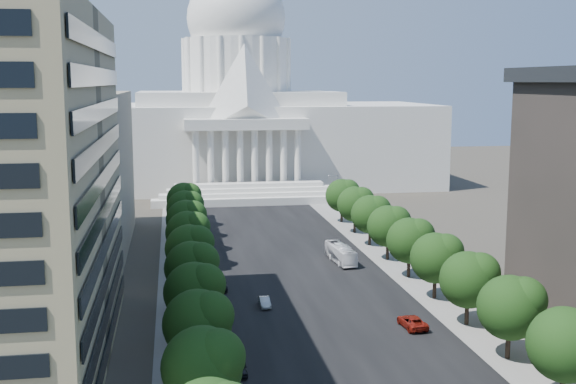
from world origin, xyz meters
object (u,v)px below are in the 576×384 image
car_silver (264,302)px  car_dark_b (219,285)px  car_red (412,322)px  city_bus (341,254)px  car_dark_a (239,368)px

car_silver → car_dark_b: size_ratio=0.74×
car_red → car_silver: bearing=-37.6°
car_red → city_bus: (-1.28, 35.48, 0.80)m
car_silver → car_dark_b: 11.28m
car_silver → city_bus: (16.77, 23.43, 0.92)m
car_silver → car_red: bearing=-34.7°
car_silver → car_dark_a: bearing=-105.0°
car_dark_a → city_bus: bearing=65.4°
car_silver → city_bus: bearing=53.4°
car_dark_a → car_red: size_ratio=0.74×
car_dark_a → city_bus: city_bus is taller
city_bus → car_dark_a: bearing=-119.8°
car_red → car_dark_a: bearing=21.8°
car_red → city_bus: city_bus is taller
car_red → car_dark_b: size_ratio=1.03×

